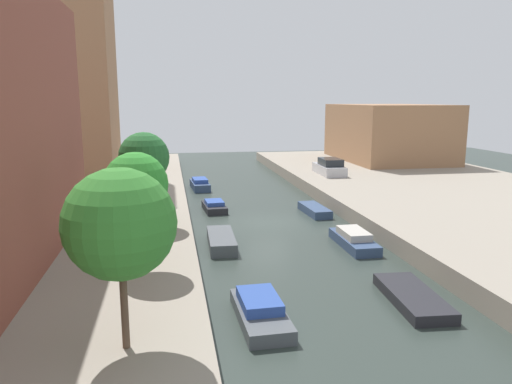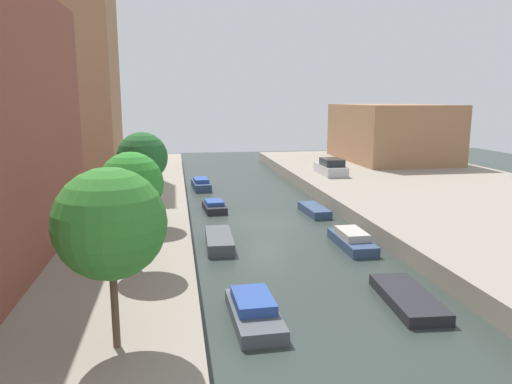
{
  "view_description": "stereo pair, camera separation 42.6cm",
  "coord_description": "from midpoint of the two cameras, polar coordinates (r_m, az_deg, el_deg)",
  "views": [
    {
      "loc": [
        -6.05,
        -29.33,
        7.7
      ],
      "look_at": [
        -0.04,
        4.22,
        1.18
      ],
      "focal_mm": 34.09,
      "sensor_mm": 36.0,
      "label": 1
    },
    {
      "loc": [
        -5.63,
        -29.4,
        7.7
      ],
      "look_at": [
        -0.04,
        4.22,
        1.18
      ],
      "focal_mm": 34.09,
      "sensor_mm": 36.0,
      "label": 2
    }
  ],
  "objects": [
    {
      "name": "ground_plane",
      "position": [
        30.92,
        1.06,
        -3.59
      ],
      "size": [
        84.0,
        84.0,
        0.0
      ],
      "primitive_type": "plane",
      "color": "#2D3833"
    },
    {
      "name": "quay_left",
      "position": [
        31.59,
        -26.75,
        -3.52
      ],
      "size": [
        20.0,
        64.0,
        1.0
      ],
      "primitive_type": "cube",
      "color": "gray",
      "rests_on": "ground_plane"
    },
    {
      "name": "street_tree_2",
      "position": [
        26.55,
        -13.45,
        3.89
      ],
      "size": [
        2.68,
        2.68,
        5.01
      ],
      "color": "brown",
      "rests_on": "quay_left"
    },
    {
      "name": "moored_boat_left_1",
      "position": [
        17.63,
        -0.21,
        -13.77
      ],
      "size": [
        1.67,
        3.98,
        0.86
      ],
      "color": "#4C5156",
      "rests_on": "ground_plane"
    },
    {
      "name": "parked_car",
      "position": [
        44.5,
        8.34,
        2.86
      ],
      "size": [
        1.98,
        4.71,
        1.47
      ],
      "color": "#B7B7BC",
      "rests_on": "quay_right"
    },
    {
      "name": "quay_right",
      "position": [
        36.73,
        24.69,
        -1.48
      ],
      "size": [
        20.0,
        64.0,
        1.0
      ],
      "primitive_type": "cube",
      "color": "gray",
      "rests_on": "ground_plane"
    },
    {
      "name": "moored_boat_right_3",
      "position": [
        33.37,
        6.51,
        -2.1
      ],
      "size": [
        1.43,
        3.7,
        0.53
      ],
      "color": "#33476B",
      "rests_on": "ground_plane"
    },
    {
      "name": "apartment_tower_far",
      "position": [
        49.41,
        -22.87,
        15.79
      ],
      "size": [
        10.0,
        8.36,
        23.34
      ],
      "primitive_type": "cube",
      "color": "#9E704C",
      "rests_on": "quay_left"
    },
    {
      "name": "moored_boat_left_3",
      "position": [
        34.13,
        -5.26,
        -1.7
      ],
      "size": [
        1.6,
        3.13,
        0.75
      ],
      "color": "#232328",
      "rests_on": "ground_plane"
    },
    {
      "name": "moored_boat_right_1",
      "position": [
        19.95,
        17.3,
        -11.7
      ],
      "size": [
        1.96,
        4.33,
        0.44
      ],
      "color": "#232328",
      "rests_on": "ground_plane"
    },
    {
      "name": "moored_boat_right_2",
      "position": [
        26.37,
        10.95,
        -5.5
      ],
      "size": [
        1.43,
        4.13,
        0.89
      ],
      "color": "#33476B",
      "rests_on": "ground_plane"
    },
    {
      "name": "moored_boat_left_4",
      "position": [
        42.5,
        -6.88,
        0.89
      ],
      "size": [
        1.62,
        3.89,
        0.98
      ],
      "color": "#33476B",
      "rests_on": "ground_plane"
    },
    {
      "name": "street_tree_0",
      "position": [
        13.25,
        -16.56,
        -3.66
      ],
      "size": [
        2.98,
        2.98,
        4.98
      ],
      "color": "brown",
      "rests_on": "quay_left"
    },
    {
      "name": "low_block_right",
      "position": [
        56.31,
        15.02,
        6.76
      ],
      "size": [
        10.0,
        14.31,
        6.13
      ],
      "primitive_type": "cube",
      "color": "#9E704C",
      "rests_on": "quay_right"
    },
    {
      "name": "moored_boat_left_2",
      "position": [
        25.99,
        -4.57,
        -5.71
      ],
      "size": [
        1.47,
        4.08,
        0.63
      ],
      "color": "#4C5156",
      "rests_on": "ground_plane"
    },
    {
      "name": "street_tree_1",
      "position": [
        19.6,
        -14.53,
        0.86
      ],
      "size": [
        2.53,
        2.53,
        4.7
      ],
      "color": "brown",
      "rests_on": "quay_left"
    }
  ]
}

